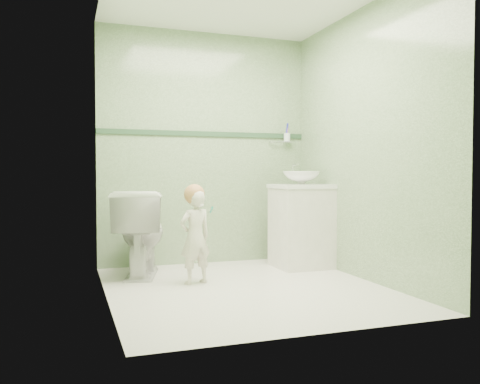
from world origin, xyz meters
name	(u,v)px	position (x,y,z in m)	size (l,w,h in m)	color
ground	(246,288)	(0.00, 0.00, 0.00)	(2.50, 2.50, 0.00)	silver
room_shell	(246,141)	(0.00, 0.00, 1.20)	(2.50, 2.54, 2.40)	gray
trim_stripe	(206,134)	(0.00, 1.24, 1.35)	(2.20, 0.02, 0.05)	#2B4B31
vanity	(301,227)	(0.84, 0.70, 0.40)	(0.52, 0.50, 0.80)	silver
counter	(301,186)	(0.84, 0.70, 0.81)	(0.54, 0.52, 0.04)	white
basin	(301,178)	(0.84, 0.70, 0.89)	(0.37, 0.37, 0.13)	white
faucet	(293,170)	(0.84, 0.89, 0.97)	(0.03, 0.13, 0.18)	silver
cup_holder	(286,137)	(0.89, 1.18, 1.33)	(0.26, 0.07, 0.21)	silver
toilet	(140,233)	(-0.74, 0.80, 0.39)	(0.44, 0.77, 0.78)	white
toddler	(195,237)	(-0.35, 0.30, 0.40)	(0.29, 0.19, 0.79)	white
hair_cap	(194,194)	(-0.35, 0.33, 0.76)	(0.18, 0.18, 0.18)	#BF814B
teal_toothbrush	(210,209)	(-0.24, 0.20, 0.64)	(0.10, 0.14, 0.08)	#14846B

